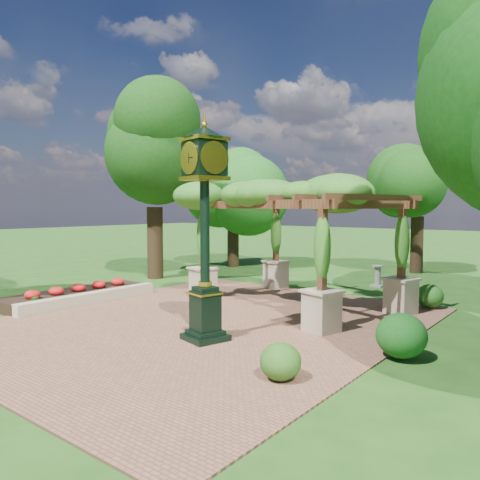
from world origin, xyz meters
The scene contains 13 objects.
ground centered at (0.00, 0.00, 0.00)m, with size 120.00×120.00×0.00m, color #1E4714.
brick_plaza centered at (0.00, 1.00, 0.02)m, with size 10.00×12.00×0.04m, color brown.
border_wall centered at (-4.60, 0.50, 0.20)m, with size 0.35×5.00×0.40m, color #C6B793.
flower_bed centered at (-5.50, 0.50, 0.18)m, with size 1.50×5.00×0.36m, color red.
pedestal_clock centered at (1.16, -0.31, 3.04)m, with size 1.23×1.23×5.09m.
pergola centered at (0.72, 4.38, 3.33)m, with size 7.29×5.57×4.07m.
sundial centered at (1.42, 9.62, 0.37)m, with size 0.49×0.49×0.85m.
shrub_front centered at (3.97, -1.38, 0.38)m, with size 0.76×0.76×0.68m, color #265017.
shrub_mid centered at (5.26, 1.22, 0.51)m, with size 1.04×1.04×0.94m, color #164D15.
shrub_back centered at (4.29, 6.60, 0.41)m, with size 0.82×0.82×0.74m, color #225619.
tree_west_near centered at (-7.28, 5.66, 5.62)m, with size 4.12×4.12×8.20m.
tree_west_far centered at (-7.09, 10.96, 4.64)m, with size 3.95×3.95×6.76m.
tree_north centered at (1.36, 14.61, 4.81)m, with size 3.16×3.16×7.04m.
Camera 1 is at (8.49, -8.35, 3.16)m, focal length 35.00 mm.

